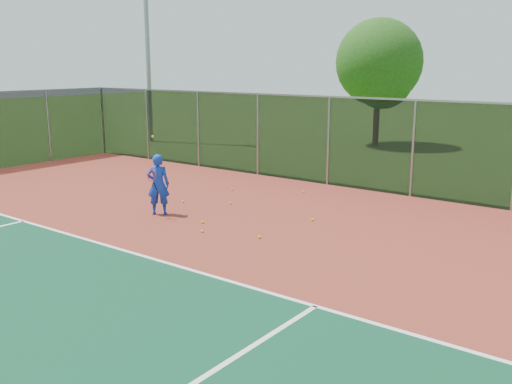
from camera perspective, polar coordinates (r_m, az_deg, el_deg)
ground at (r=9.20m, az=-15.50°, el=-14.13°), size 120.00×120.00×0.00m
court_apron at (r=10.39m, az=-6.62°, el=-10.46°), size 30.00×20.00×0.02m
fence_back at (r=18.30m, az=15.43°, el=4.31°), size 30.00×0.06×3.03m
tennis_player at (r=15.82m, az=-9.76°, el=0.76°), size 0.73×0.76×2.17m
practice_ball_0 at (r=17.22m, az=-7.31°, el=-0.96°), size 0.07×0.07×0.07m
practice_ball_1 at (r=14.96m, az=-5.36°, el=-2.99°), size 0.07×0.07×0.07m
practice_ball_2 at (r=18.47m, az=4.75°, el=0.04°), size 0.07×0.07×0.07m
practice_ball_3 at (r=16.91m, az=-2.58°, el=-1.11°), size 0.07×0.07×0.07m
practice_ball_5 at (r=18.77m, az=-2.40°, el=0.27°), size 0.07×0.07×0.07m
practice_ball_6 at (r=13.62m, az=0.35°, el=-4.52°), size 0.07×0.07×0.07m
practice_ball_7 at (r=14.15m, az=-5.40°, el=-3.91°), size 0.07×0.07×0.07m
practice_ball_8 at (r=15.18m, az=5.68°, el=-2.77°), size 0.07×0.07×0.07m
floodlight_nw at (r=31.35m, az=-10.96°, el=18.01°), size 0.90×0.40×12.68m
tree_back_left at (r=29.69m, az=12.29°, el=12.19°), size 4.32×4.32×6.34m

